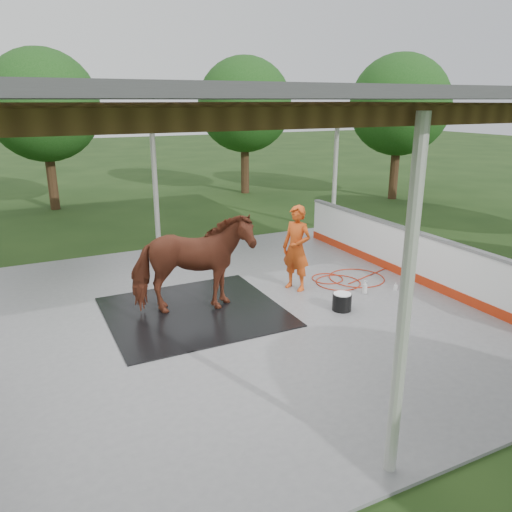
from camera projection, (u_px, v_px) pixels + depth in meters
name	position (u px, v px, depth m)	size (l,w,h in m)	color
ground	(226.00, 316.00, 9.63)	(100.00, 100.00, 0.00)	#1E3814
concrete_slab	(226.00, 315.00, 9.62)	(12.00, 10.00, 0.05)	slate
pavilion_structure	(222.00, 101.00, 8.44)	(12.60, 10.60, 4.05)	beige
dasher_board	(411.00, 256.00, 11.38)	(0.16, 8.00, 1.15)	#B62B0F
tree_belt	(219.00, 111.00, 9.39)	(28.00, 28.00, 5.80)	#382314
rubber_mat	(194.00, 311.00, 9.69)	(3.25, 3.05, 0.02)	black
horse	(192.00, 264.00, 9.40)	(1.04, 2.27, 1.92)	brown
handler	(297.00, 248.00, 10.62)	(0.67, 0.44, 1.85)	#CE4916
wash_bucket	(342.00, 301.00, 9.74)	(0.38, 0.38, 0.35)	black
soap_bottle_a	(365.00, 287.00, 10.57)	(0.11, 0.11, 0.29)	silver
soap_bottle_b	(396.00, 286.00, 10.80)	(0.08, 0.08, 0.17)	#338CD8
hose_coil	(346.00, 279.00, 11.42)	(2.10, 1.28, 0.02)	#A6230B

